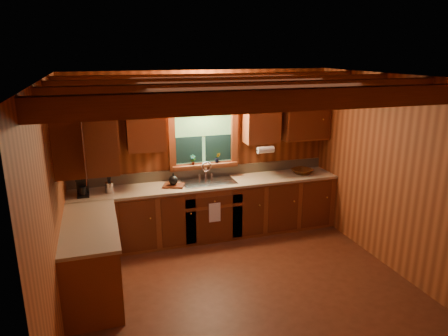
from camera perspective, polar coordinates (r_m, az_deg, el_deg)
room at (r=4.83m, az=2.87°, el=-3.08°), size 4.20×4.20×4.20m
ceiling_beams at (r=4.58m, az=3.08°, el=11.14°), size 4.20×2.54×0.18m
base_cabinets at (r=6.17m, az=-5.79°, el=-7.43°), size 4.20×2.22×0.86m
countertop at (r=6.01m, az=-5.79°, el=-3.45°), size 4.20×2.24×0.04m
backsplash at (r=6.64m, az=-2.83°, el=-0.60°), size 4.20×0.02×0.16m
dishwasher_panel at (r=5.52m, az=-14.58°, el=-10.84°), size 0.02×0.60×0.80m
upper_cabinets at (r=5.88m, az=-7.13°, el=5.74°), size 4.19×1.77×0.78m
window at (r=6.48m, az=-2.85°, el=4.01°), size 1.12×0.08×1.00m
window_sill at (r=6.54m, az=-2.70°, el=0.42°), size 1.06×0.14×0.04m
wall_sconce at (r=6.26m, az=-2.65°, el=9.48°), size 0.45×0.21×0.17m
paper_towel_roll at (r=6.50m, az=5.81°, el=2.55°), size 0.27×0.11×0.11m
dish_towel at (r=6.23m, az=-1.30°, el=-6.22°), size 0.18×0.01×0.30m
sink at (r=6.41m, az=-2.16°, el=-2.35°), size 0.82×0.48×0.43m
coffee_maker at (r=6.10m, az=-19.14°, el=-2.41°), size 0.16×0.21×0.29m
utensil_crock at (r=6.14m, az=-15.70°, el=-2.54°), size 0.12×0.12×0.34m
cutting_board at (r=6.23m, az=-7.05°, el=-2.46°), size 0.37×0.32×0.03m
teakettle at (r=6.21m, az=-7.07°, el=-1.71°), size 0.14×0.14×0.18m
wicker_basket at (r=6.94m, az=10.83°, el=-0.45°), size 0.43×0.43×0.08m
potted_plant_left at (r=6.46m, az=-4.36°, el=1.15°), size 0.10×0.08×0.17m
potted_plant_right at (r=6.56m, az=-0.91°, el=1.45°), size 0.10×0.09×0.17m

